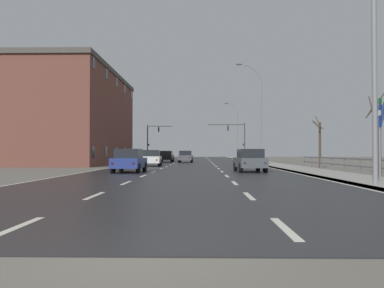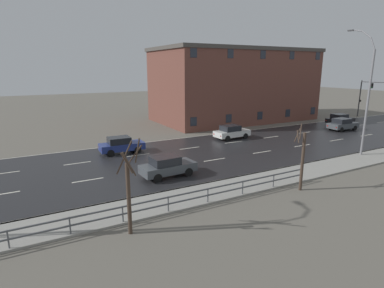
{
  "view_description": "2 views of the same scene",
  "coord_description": "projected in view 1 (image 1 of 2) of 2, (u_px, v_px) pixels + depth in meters",
  "views": [
    {
      "loc": [
        0.88,
        -5.32,
        1.33
      ],
      "look_at": [
        -0.53,
        62.81,
        2.72
      ],
      "focal_mm": 39.41,
      "sensor_mm": 36.0,
      "label": 1
    },
    {
      "loc": [
        24.56,
        14.67,
        7.88
      ],
      "look_at": [
        0.0,
        28.0,
        1.07
      ],
      "focal_mm": 29.24,
      "sensor_mm": 36.0,
      "label": 2
    }
  ],
  "objects": [
    {
      "name": "street_lamp_foreground",
      "position": [
        370.0,
        46.0,
        16.28
      ],
      "size": [
        2.74,
        0.24,
        11.21
      ],
      "color": "slate",
      "rests_on": "ground"
    },
    {
      "name": "car_near_left",
      "position": [
        129.0,
        160.0,
        27.87
      ],
      "size": [
        1.92,
        4.14,
        1.57
      ],
      "rotation": [
        0.0,
        0.0,
        -0.02
      ],
      "color": "navy",
      "rests_on": "ground"
    },
    {
      "name": "ground_plane",
      "position": [
        194.0,
        164.0,
        53.29
      ],
      "size": [
        160.0,
        160.0,
        0.12
      ],
      "color": "#666056"
    },
    {
      "name": "car_near_right",
      "position": [
        186.0,
        156.0,
        56.13
      ],
      "size": [
        1.93,
        4.15,
        1.57
      ],
      "rotation": [
        0.0,
        0.0,
        -0.03
      ],
      "color": "#474C51",
      "rests_on": "ground"
    },
    {
      "name": "bare_tree_mid",
      "position": [
        320.0,
        143.0,
        35.34
      ],
      "size": [
        0.76,
        0.87,
        4.43
      ],
      "color": "#423328",
      "rests_on": "ground"
    },
    {
      "name": "highway_sign",
      "position": [
        379.0,
        129.0,
        17.67
      ],
      "size": [
        0.09,
        0.68,
        3.64
      ],
      "color": "slate",
      "rests_on": "ground"
    },
    {
      "name": "brick_building",
      "position": [
        63.0,
        118.0,
        49.42
      ],
      "size": [
        12.76,
        24.05,
        10.72
      ],
      "color": "brown",
      "rests_on": "ground"
    },
    {
      "name": "street_lamp_distant",
      "position": [
        236.0,
        132.0,
        77.44
      ],
      "size": [
        2.38,
        0.24,
        10.52
      ],
      "color": "slate",
      "rests_on": "ground"
    },
    {
      "name": "traffic_signal_left",
      "position": [
        152.0,
        137.0,
        69.41
      ],
      "size": [
        4.19,
        0.36,
        5.94
      ],
      "color": "#38383A",
      "rests_on": "ground"
    },
    {
      "name": "sidewalk_right",
      "position": [
        249.0,
        161.0,
        65.11
      ],
      "size": [
        3.0,
        120.0,
        0.12
      ],
      "color": "gray",
      "rests_on": "ground"
    },
    {
      "name": "car_far_right",
      "position": [
        167.0,
        156.0,
        59.44
      ],
      "size": [
        1.95,
        4.16,
        1.57
      ],
      "rotation": [
        0.0,
        0.0,
        -0.04
      ],
      "color": "black",
      "rests_on": "ground"
    },
    {
      "name": "bare_tree_near",
      "position": [
        379.0,
        137.0,
        23.78
      ],
      "size": [
        1.26,
        1.13,
        4.84
      ],
      "color": "#423328",
      "rests_on": "ground"
    },
    {
      "name": "street_lamp_midground",
      "position": [
        259.0,
        115.0,
        46.87
      ],
      "size": [
        2.83,
        0.24,
        11.29
      ],
      "color": "slate",
      "rests_on": "ground"
    },
    {
      "name": "traffic_signal_right",
      "position": [
        237.0,
        136.0,
        67.27
      ],
      "size": [
        5.94,
        0.36,
        6.04
      ],
      "color": "#38383A",
      "rests_on": "ground"
    },
    {
      "name": "road_asphalt_strip",
      "position": [
        195.0,
        161.0,
        65.28
      ],
      "size": [
        14.0,
        120.0,
        0.03
      ],
      "color": "#232326",
      "rests_on": "ground"
    },
    {
      "name": "car_distant",
      "position": [
        250.0,
        160.0,
        28.85
      ],
      "size": [
        2.02,
        4.19,
        1.57
      ],
      "rotation": [
        0.0,
        0.0,
        0.06
      ],
      "color": "#474C51",
      "rests_on": "ground"
    },
    {
      "name": "car_far_left",
      "position": [
        151.0,
        158.0,
        40.63
      ],
      "size": [
        1.96,
        4.17,
        1.57
      ],
      "rotation": [
        0.0,
        0.0,
        0.04
      ],
      "color": "silver",
      "rests_on": "ground"
    },
    {
      "name": "guardrail",
      "position": [
        369.0,
        164.0,
        22.41
      ],
      "size": [
        0.07,
        28.33,
        1.0
      ],
      "color": "#515459",
      "rests_on": "ground"
    }
  ]
}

